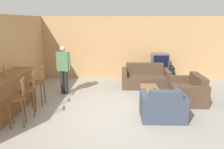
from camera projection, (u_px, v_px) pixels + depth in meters
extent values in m
plane|color=gray|center=(116.00, 112.00, 5.95)|extent=(24.00, 24.00, 0.00)
cube|color=tan|center=(117.00, 48.00, 9.21)|extent=(9.40, 0.08, 2.60)
cube|color=tan|center=(18.00, 57.00, 7.03)|extent=(0.08, 8.68, 2.60)
cube|color=brown|center=(8.00, 96.00, 5.72)|extent=(0.47, 2.34, 0.99)
cube|color=brown|center=(6.00, 77.00, 5.59)|extent=(0.55, 2.40, 0.05)
cylinder|color=brown|center=(16.00, 99.00, 5.01)|extent=(0.49, 0.49, 0.04)
cylinder|color=brown|center=(13.00, 111.00, 5.20)|extent=(0.04, 0.04, 0.67)
cylinder|color=brown|center=(10.00, 116.00, 4.93)|extent=(0.04, 0.04, 0.67)
cylinder|color=brown|center=(25.00, 110.00, 5.25)|extent=(0.04, 0.04, 0.67)
cylinder|color=brown|center=(23.00, 115.00, 4.98)|extent=(0.04, 0.04, 0.67)
cylinder|color=brown|center=(24.00, 88.00, 5.10)|extent=(0.02, 0.02, 0.39)
cylinder|color=brown|center=(24.00, 89.00, 5.03)|extent=(0.02, 0.02, 0.39)
cylinder|color=brown|center=(23.00, 90.00, 4.95)|extent=(0.02, 0.02, 0.39)
cylinder|color=brown|center=(22.00, 91.00, 4.87)|extent=(0.02, 0.02, 0.39)
cube|color=brown|center=(22.00, 80.00, 4.93)|extent=(0.11, 0.34, 0.04)
cylinder|color=brown|center=(28.00, 90.00, 5.63)|extent=(0.49, 0.49, 0.04)
cylinder|color=brown|center=(24.00, 101.00, 5.82)|extent=(0.04, 0.04, 0.67)
cylinder|color=brown|center=(22.00, 105.00, 5.55)|extent=(0.04, 0.04, 0.67)
cylinder|color=brown|center=(35.00, 100.00, 5.88)|extent=(0.04, 0.04, 0.67)
cylinder|color=brown|center=(34.00, 104.00, 5.61)|extent=(0.04, 0.04, 0.67)
cylinder|color=brown|center=(34.00, 80.00, 5.73)|extent=(0.02, 0.02, 0.39)
cylinder|color=brown|center=(34.00, 81.00, 5.65)|extent=(0.02, 0.02, 0.39)
cylinder|color=brown|center=(34.00, 82.00, 5.58)|extent=(0.02, 0.02, 0.39)
cylinder|color=brown|center=(33.00, 83.00, 5.50)|extent=(0.02, 0.02, 0.39)
cube|color=brown|center=(33.00, 73.00, 5.56)|extent=(0.12, 0.34, 0.04)
cylinder|color=brown|center=(37.00, 82.00, 6.31)|extent=(0.41, 0.41, 0.04)
cylinder|color=brown|center=(35.00, 92.00, 6.54)|extent=(0.04, 0.04, 0.67)
cylinder|color=brown|center=(32.00, 96.00, 6.26)|extent=(0.04, 0.04, 0.67)
cylinder|color=brown|center=(45.00, 92.00, 6.53)|extent=(0.04, 0.04, 0.67)
cylinder|color=brown|center=(42.00, 96.00, 6.26)|extent=(0.04, 0.04, 0.67)
cylinder|color=brown|center=(44.00, 74.00, 6.38)|extent=(0.02, 0.02, 0.39)
cylinder|color=brown|center=(43.00, 75.00, 6.30)|extent=(0.02, 0.02, 0.39)
cylinder|color=brown|center=(42.00, 76.00, 6.22)|extent=(0.02, 0.02, 0.39)
cylinder|color=brown|center=(41.00, 76.00, 6.14)|extent=(0.02, 0.02, 0.39)
cube|color=brown|center=(42.00, 68.00, 6.21)|extent=(0.04, 0.35, 0.04)
cube|color=#4C3828|center=(145.00, 81.00, 8.16)|extent=(1.41, 0.92, 0.44)
cube|color=#4C3828|center=(144.00, 68.00, 8.40)|extent=(1.41, 0.22, 0.41)
cube|color=#4C3828|center=(124.00, 78.00, 8.16)|extent=(0.16, 0.92, 0.67)
cube|color=#4C3828|center=(166.00, 79.00, 8.11)|extent=(0.16, 0.92, 0.67)
cube|color=#384251|center=(162.00, 110.00, 5.55)|extent=(0.75, 0.88, 0.44)
cube|color=#384251|center=(166.00, 99.00, 5.14)|extent=(0.75, 0.22, 0.39)
cube|color=#384251|center=(180.00, 106.00, 5.52)|extent=(0.16, 0.88, 0.65)
cube|color=#384251|center=(144.00, 106.00, 5.54)|extent=(0.16, 0.88, 0.65)
cube|color=#4C3828|center=(187.00, 94.00, 6.76)|extent=(0.85, 1.07, 0.44)
cube|color=#4C3828|center=(198.00, 81.00, 6.65)|extent=(0.22, 1.07, 0.37)
cube|color=#4C3828|center=(182.00, 85.00, 7.33)|extent=(0.85, 0.16, 0.65)
cube|color=#4C3828|center=(194.00, 97.00, 6.14)|extent=(0.85, 0.16, 0.65)
cube|color=brown|center=(150.00, 88.00, 6.88)|extent=(0.54, 1.02, 0.04)
cube|color=brown|center=(144.00, 99.00, 6.48)|extent=(0.06, 0.06, 0.33)
cube|color=brown|center=(160.00, 99.00, 6.46)|extent=(0.06, 0.06, 0.33)
cube|color=brown|center=(141.00, 89.00, 7.39)|extent=(0.06, 0.06, 0.33)
cube|color=brown|center=(155.00, 89.00, 7.38)|extent=(0.06, 0.06, 0.33)
cube|color=black|center=(159.00, 74.00, 9.01)|extent=(1.13, 0.55, 0.60)
cube|color=#4C4C4C|center=(160.00, 60.00, 8.88)|extent=(0.66, 0.51, 0.53)
cube|color=black|center=(161.00, 61.00, 8.62)|extent=(0.59, 0.01, 0.46)
cylinder|color=#B27A23|center=(5.00, 72.00, 5.70)|extent=(0.08, 0.08, 0.16)
cone|color=#B27A23|center=(4.00, 68.00, 5.67)|extent=(0.07, 0.07, 0.07)
cylinder|color=black|center=(4.00, 66.00, 5.66)|extent=(0.03, 0.03, 0.02)
cube|color=#33704C|center=(153.00, 88.00, 6.78)|extent=(0.20, 0.19, 0.03)
cylinder|color=black|center=(63.00, 82.00, 7.38)|extent=(0.12, 0.12, 0.80)
cylinder|color=black|center=(66.00, 82.00, 7.35)|extent=(0.12, 0.12, 0.80)
cube|color=#4C754C|center=(63.00, 62.00, 7.19)|extent=(0.42, 0.24, 0.63)
cylinder|color=#4C754C|center=(57.00, 61.00, 7.24)|extent=(0.08, 0.08, 0.58)
cylinder|color=#4C754C|center=(69.00, 61.00, 7.14)|extent=(0.08, 0.08, 0.58)
sphere|color=tan|center=(63.00, 49.00, 7.09)|extent=(0.18, 0.18, 0.18)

